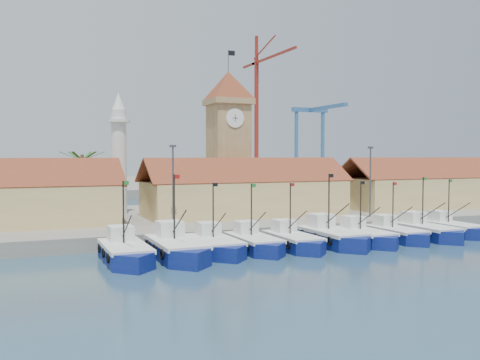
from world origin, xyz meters
name	(u,v)px	position (x,y,z in m)	size (l,w,h in m)	color
ground	(326,252)	(0.00, 0.00, 0.00)	(400.00, 400.00, 0.00)	#1C3B4C
quay	(234,218)	(0.00, 24.00, 0.75)	(140.00, 32.00, 1.50)	gray
terminal	(121,185)	(0.00, 110.00, 1.00)	(240.00, 80.00, 2.00)	gray
boat_0	(126,254)	(-19.07, 1.98, 0.78)	(3.64, 9.97, 7.54)	navy
boat_1	(177,250)	(-14.47, 1.78, 0.84)	(3.90, 10.68, 8.08)	navy
boat_2	(216,247)	(-10.39, 2.71, 0.74)	(3.45, 9.44, 7.15)	navy
boat_3	(255,244)	(-6.39, 2.71, 0.72)	(3.36, 9.21, 6.97)	navy
boat_4	(294,242)	(-2.29, 2.27, 0.72)	(3.37, 9.23, 6.98)	navy
boat_5	(334,238)	(2.44, 2.46, 0.82)	(3.81, 10.43, 7.89)	navy
boat_6	(365,237)	(6.17, 2.18, 0.73)	(3.39, 9.30, 7.04)	navy
boat_7	(397,235)	(10.65, 2.48, 0.70)	(3.28, 9.00, 6.81)	navy
boat_8	(428,232)	(14.74, 2.32, 0.76)	(3.54, 9.70, 7.34)	navy
boat_9	(454,229)	(19.40, 3.22, 0.72)	(3.35, 9.19, 6.95)	navy
hall_center	(245,196)	(0.00, 20.00, 3.99)	(27.04, 10.13, 7.61)	#E4C57D
hall_right	(435,190)	(32.00, 20.00, 3.99)	(31.20, 10.13, 7.61)	#E4C57D
clock_tower	(228,137)	(0.00, 26.00, 11.96)	(5.80, 5.80, 22.70)	tan
minaret	(119,153)	(-15.00, 28.00, 9.73)	(3.00, 3.00, 16.30)	silver
palm_tree	(82,180)	(-20.00, 26.00, 6.25)	(5.60, 5.03, 8.39)	brown
lamp_posts	(276,180)	(0.50, 12.00, 6.48)	(80.70, 0.25, 9.03)	#3F3F44
crane_red_right	(259,99)	(40.35, 103.31, 26.49)	(1.00, 34.93, 43.79)	maroon
gantry	(315,123)	(62.00, 106.65, 20.04)	(13.00, 22.00, 23.20)	#33649B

